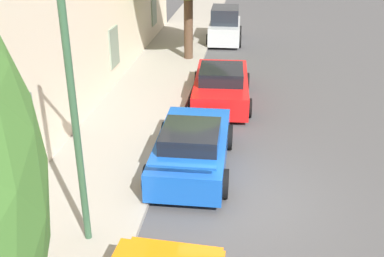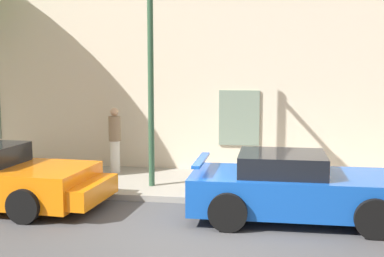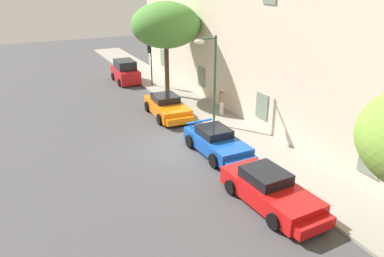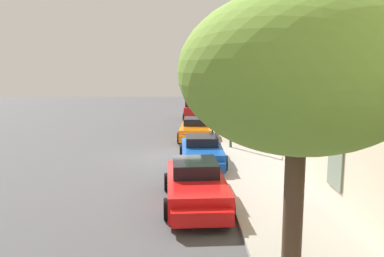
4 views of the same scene
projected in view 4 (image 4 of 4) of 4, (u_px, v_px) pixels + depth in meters
The scene contains 12 objects.
ground_plane at pixel (176, 158), 19.52m from camera, with size 80.00×80.00×0.00m, color #444447.
sidewalk at pixel (246, 156), 19.56m from camera, with size 60.00×3.09×0.14m, color gray.
building_facade at pixel (318, 15), 18.52m from camera, with size 37.96×4.01×13.93m.
sportscar_red_lead at pixel (196, 130), 24.22m from camera, with size 4.80×2.34×1.32m.
sportscar_yellow_flank at pixel (202, 153), 17.85m from camera, with size 4.55×2.10×1.32m.
sportscar_white_middle at pixel (196, 187), 12.84m from camera, with size 4.95×2.28×1.37m.
hatchback_parked at pixel (194, 110), 33.64m from camera, with size 3.70×1.97×1.90m.
tree_near_kerb at pixel (218, 55), 27.54m from camera, with size 4.98×4.98×6.84m.
tree_midblock at pixel (299, 73), 7.53m from camera, with size 4.73×4.73×5.90m.
traffic_light at pixel (212, 92), 30.88m from camera, with size 0.44×0.36×3.49m.
street_lamp at pixel (224, 79), 20.84m from camera, with size 0.44×1.42×5.39m.
pedestrian_admiring at pixel (251, 127), 22.65m from camera, with size 0.39×0.39×1.76m.
Camera 4 is at (19.05, 0.52, 4.54)m, focal length 36.32 mm.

